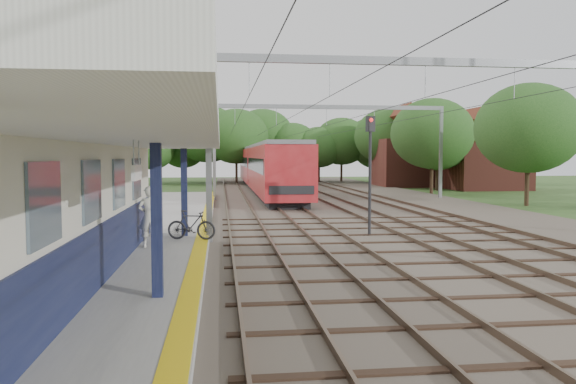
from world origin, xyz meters
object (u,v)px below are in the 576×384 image
person (150,217)px  signal_post (370,158)px  bicycle (191,225)px  train (265,166)px

person → signal_post: 9.12m
bicycle → signal_post: bearing=-59.5°
bicycle → train: train is taller
train → signal_post: 29.82m
person → bicycle: 2.01m
train → person: bearing=-100.8°
train → signal_post: (1.85, -29.75, 0.89)m
bicycle → train: 32.25m
bicycle → signal_post: 7.61m
train → bicycle: bearing=-99.1°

